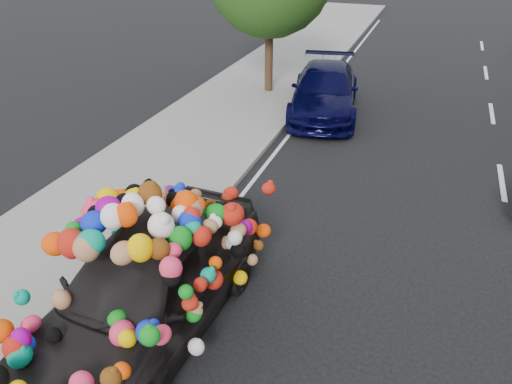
% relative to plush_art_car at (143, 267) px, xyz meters
% --- Properties ---
extents(ground, '(100.00, 100.00, 0.00)m').
position_rel_plush_art_car_xyz_m(ground, '(1.79, 2.07, -1.20)').
color(ground, black).
rests_on(ground, ground).
extents(sidewalk, '(4.00, 60.00, 0.12)m').
position_rel_plush_art_car_xyz_m(sidewalk, '(-2.51, 2.07, -1.14)').
color(sidewalk, gray).
rests_on(sidewalk, ground).
extents(kerb, '(0.15, 60.00, 0.13)m').
position_rel_plush_art_car_xyz_m(kerb, '(-0.56, 2.07, -1.14)').
color(kerb, gray).
rests_on(kerb, ground).
extents(plush_art_car, '(2.57, 5.23, 2.33)m').
position_rel_plush_art_car_xyz_m(plush_art_car, '(0.00, 0.00, 0.00)').
color(plush_art_car, black).
rests_on(plush_art_car, ground).
extents(navy_sedan, '(2.84, 5.25, 1.44)m').
position_rel_plush_art_car_xyz_m(navy_sedan, '(0.28, 10.32, -0.48)').
color(navy_sedan, black).
rests_on(navy_sedan, ground).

